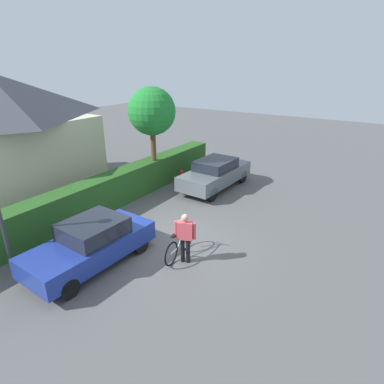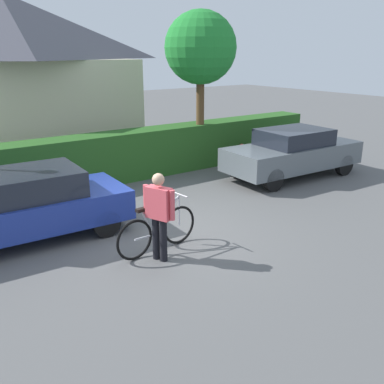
% 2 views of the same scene
% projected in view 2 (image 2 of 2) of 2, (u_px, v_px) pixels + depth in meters
% --- Properties ---
extents(ground_plane, '(60.00, 60.00, 0.00)m').
position_uv_depth(ground_plane, '(159.00, 234.00, 8.86)').
color(ground_plane, '#565656').
extents(hedge_row, '(16.62, 0.90, 1.40)m').
position_uv_depth(hedge_row, '(82.00, 162.00, 11.72)').
color(hedge_row, '#26551E').
rests_on(hedge_row, ground).
extents(house_distant, '(8.26, 4.68, 5.44)m').
position_uv_depth(house_distant, '(9.00, 76.00, 14.52)').
color(house_distant, beige).
rests_on(house_distant, ground).
extents(parked_car_near, '(3.98, 1.85, 1.39)m').
position_uv_depth(parked_car_near, '(29.00, 205.00, 8.45)').
color(parked_car_near, navy).
rests_on(parked_car_near, ground).
extents(parked_car_far, '(4.34, 1.86, 1.43)m').
position_uv_depth(parked_car_far, '(293.00, 152.00, 12.66)').
color(parked_car_far, slate).
rests_on(parked_car_far, ground).
extents(bicycle, '(1.80, 0.50, 1.03)m').
position_uv_depth(bicycle, '(158.00, 230.00, 7.97)').
color(bicycle, black).
rests_on(bicycle, ground).
extents(person_rider, '(0.36, 0.62, 1.62)m').
position_uv_depth(person_rider, '(159.00, 211.00, 7.47)').
color(person_rider, black).
rests_on(person_rider, ground).
extents(tree_kerbside, '(2.16, 2.16, 4.77)m').
position_uv_depth(tree_kerbside, '(201.00, 49.00, 12.78)').
color(tree_kerbside, brown).
rests_on(tree_kerbside, ground).
extents(fire_hydrant, '(0.20, 0.20, 0.81)m').
position_uv_depth(fire_hydrant, '(241.00, 156.00, 13.63)').
color(fire_hydrant, red).
rests_on(fire_hydrant, ground).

